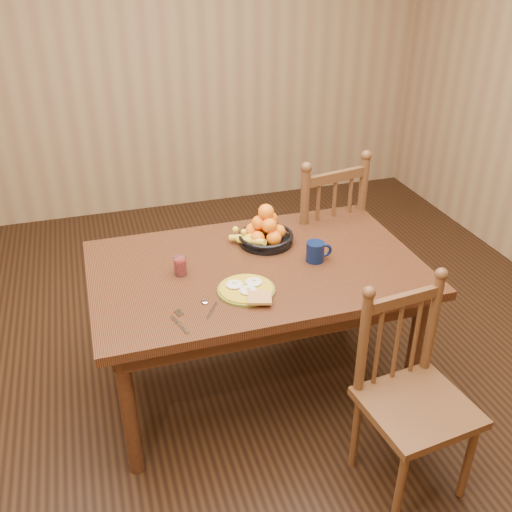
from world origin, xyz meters
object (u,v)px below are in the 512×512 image
object	(u,v)px
dining_table	(256,280)
breakfast_plate	(247,289)
chair_far	(315,239)
chair_near	(412,397)
fruit_bowl	(265,232)
coffee_mug	(316,251)

from	to	relation	value
dining_table	breakfast_plate	distance (m)	0.26
chair_far	chair_near	world-z (taller)	chair_far
breakfast_plate	fruit_bowl	world-z (taller)	fruit_bowl
dining_table	coffee_mug	world-z (taller)	coffee_mug
dining_table	fruit_bowl	distance (m)	0.28
chair_far	fruit_bowl	xyz separation A→B (m)	(-0.45, -0.36, 0.29)
coffee_mug	breakfast_plate	bearing A→B (deg)	-156.98
chair_far	coffee_mug	size ratio (longest dim) A/B	8.06
chair_far	chair_near	bearing A→B (deg)	74.12
fruit_bowl	breakfast_plate	bearing A→B (deg)	-117.74
breakfast_plate	coffee_mug	xyz separation A→B (m)	(0.41, 0.17, 0.04)
dining_table	chair_far	xyz separation A→B (m)	(0.56, 0.57, -0.14)
coffee_mug	dining_table	bearing A→B (deg)	171.30
chair_far	coffee_mug	xyz separation A→B (m)	(-0.26, -0.61, 0.28)
chair_near	breakfast_plate	bearing A→B (deg)	128.69
chair_near	coffee_mug	distance (m)	0.82
breakfast_plate	coffee_mug	size ratio (longest dim) A/B	2.24
dining_table	coffee_mug	size ratio (longest dim) A/B	11.96
breakfast_plate	fruit_bowl	distance (m)	0.48
dining_table	chair_far	distance (m)	0.81
dining_table	coffee_mug	distance (m)	0.33
chair_near	fruit_bowl	size ratio (longest dim) A/B	2.92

